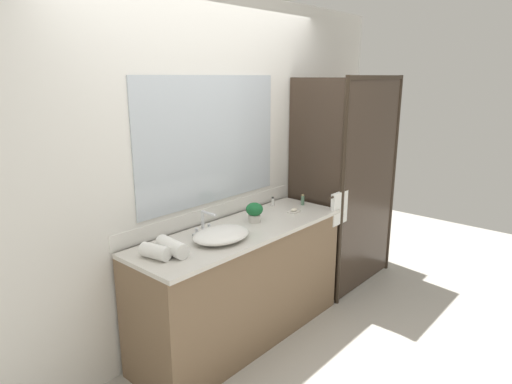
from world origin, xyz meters
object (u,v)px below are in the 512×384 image
(amenity_bottle_conditioner, at_px, (273,202))
(rolled_towel_middle, at_px, (172,247))
(amenity_bottle_lotion, at_px, (303,200))
(rolled_towel_near_edge, at_px, (155,252))
(sink_basin, at_px, (221,235))
(potted_plant, at_px, (254,211))
(faucet, at_px, (204,226))
(soap_dish, at_px, (294,211))

(amenity_bottle_conditioner, distance_m, rolled_towel_middle, 1.28)
(amenity_bottle_conditioner, xyz_separation_m, amenity_bottle_lotion, (0.19, -0.18, 0.01))
(amenity_bottle_conditioner, bearing_deg, rolled_towel_near_edge, -172.36)
(sink_basin, relative_size, amenity_bottle_lotion, 4.56)
(rolled_towel_near_edge, bearing_deg, sink_basin, -8.71)
(potted_plant, bearing_deg, amenity_bottle_conditioner, 21.75)
(sink_basin, bearing_deg, rolled_towel_near_edge, 171.29)
(rolled_towel_near_edge, bearing_deg, amenity_bottle_lotion, 0.12)
(sink_basin, distance_m, rolled_towel_middle, 0.39)
(faucet, xyz_separation_m, soap_dish, (0.84, -0.17, -0.05))
(sink_basin, height_order, soap_dish, sink_basin)
(sink_basin, xyz_separation_m, potted_plant, (0.44, 0.08, 0.05))
(soap_dish, bearing_deg, rolled_towel_near_edge, 176.90)
(sink_basin, bearing_deg, potted_plant, 10.93)
(soap_dish, relative_size, amenity_bottle_lotion, 1.06)
(potted_plant, xyz_separation_m, amenity_bottle_lotion, (0.63, -0.01, -0.04))
(amenity_bottle_conditioner, relative_size, amenity_bottle_lotion, 0.83)
(potted_plant, relative_size, amenity_bottle_conditioner, 1.97)
(faucet, bearing_deg, amenity_bottle_conditioner, 5.56)
(sink_basin, xyz_separation_m, amenity_bottle_lotion, (1.07, 0.08, 0.01))
(rolled_towel_near_edge, bearing_deg, faucet, 11.29)
(sink_basin, relative_size, potted_plant, 2.80)
(faucet, distance_m, rolled_towel_near_edge, 0.50)
(potted_plant, distance_m, amenity_bottle_lotion, 0.63)
(faucet, relative_size, soap_dish, 1.76)
(potted_plant, height_order, soap_dish, potted_plant)
(rolled_towel_middle, bearing_deg, rolled_towel_near_edge, 166.27)
(amenity_bottle_lotion, relative_size, rolled_towel_middle, 0.38)
(sink_basin, height_order, rolled_towel_middle, rolled_towel_middle)
(sink_basin, height_order, rolled_towel_near_edge, rolled_towel_near_edge)
(potted_plant, bearing_deg, rolled_towel_middle, -177.48)
(soap_dish, distance_m, amenity_bottle_lotion, 0.24)
(amenity_bottle_lotion, relative_size, rolled_towel_near_edge, 0.49)
(faucet, xyz_separation_m, potted_plant, (0.44, -0.09, 0.03))
(sink_basin, relative_size, amenity_bottle_conditioner, 5.51)
(amenity_bottle_conditioner, relative_size, rolled_towel_middle, 0.32)
(soap_dish, bearing_deg, sink_basin, -179.76)
(amenity_bottle_conditioner, distance_m, amenity_bottle_lotion, 0.26)
(amenity_bottle_conditioner, height_order, amenity_bottle_lotion, amenity_bottle_lotion)
(sink_basin, height_order, amenity_bottle_lotion, amenity_bottle_lotion)
(sink_basin, distance_m, soap_dish, 0.84)
(sink_basin, bearing_deg, soap_dish, 0.24)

